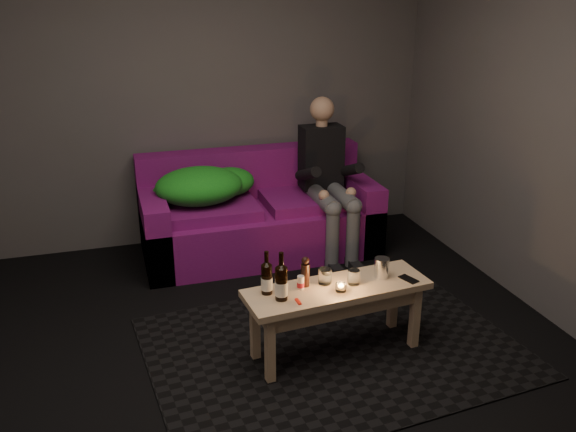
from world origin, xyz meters
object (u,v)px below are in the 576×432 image
beer_bottle_b (281,282)px  steel_cup (382,268)px  coffee_table (337,298)px  beer_bottle_a (267,278)px  sofa (258,217)px  person (327,175)px

beer_bottle_b → steel_cup: beer_bottle_b is taller
coffee_table → beer_bottle_b: size_ratio=3.93×
beer_bottle_a → sofa: bearing=77.5°
person → steel_cup: bearing=-97.4°
coffee_table → steel_cup: steel_cup is taller
sofa → steel_cup: bearing=-77.3°
beer_bottle_a → steel_cup: size_ratio=2.15×
sofa → beer_bottle_b: sofa is taller
sofa → person: size_ratio=1.50×
person → coffee_table: bearing=-108.2°
person → beer_bottle_b: bearing=-118.8°
beer_bottle_a → person: bearing=58.0°
sofa → coffee_table: size_ratio=1.68×
person → coffee_table: 1.60m
person → sofa: bearing=164.3°
sofa → beer_bottle_b: (-0.30, -1.71, 0.26)m
beer_bottle_b → steel_cup: 0.67m
coffee_table → steel_cup: 0.34m
coffee_table → beer_bottle_a: size_ratio=4.33×
steel_cup → beer_bottle_a: bearing=-179.9°
sofa → beer_bottle_b: size_ratio=6.60×
beer_bottle_a → beer_bottle_b: beer_bottle_b is taller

